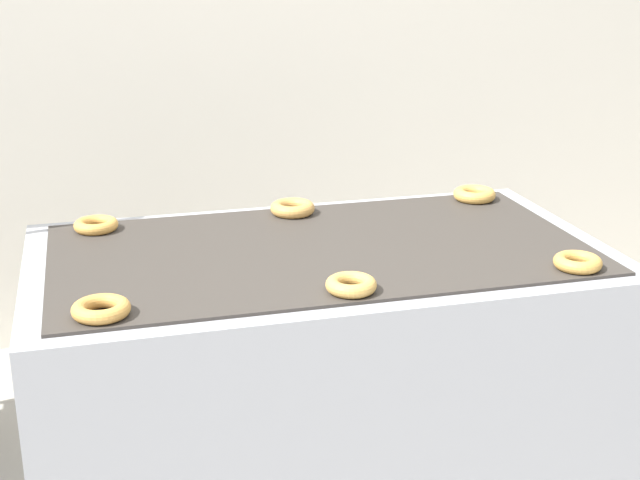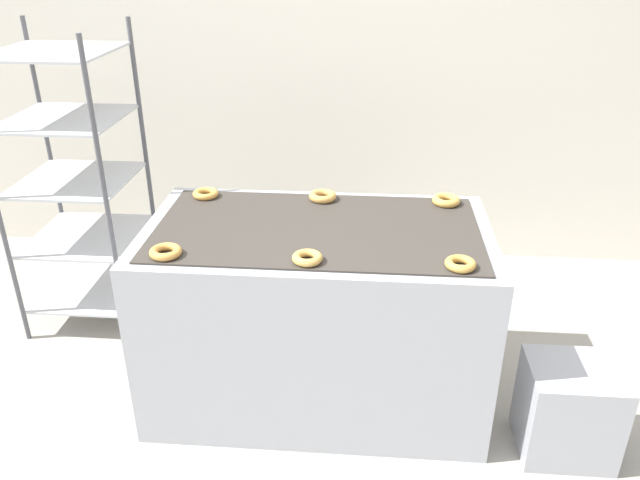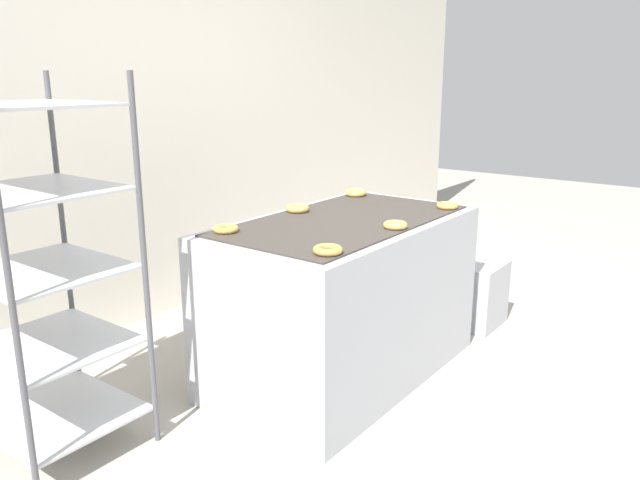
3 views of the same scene
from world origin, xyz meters
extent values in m
cube|color=#A8AAB2|center=(0.00, 0.66, 0.41)|extent=(1.44, 0.82, 0.83)
cube|color=#38332D|center=(0.00, 0.66, 0.83)|extent=(1.33, 0.72, 0.01)
cube|color=#262628|center=(0.40, 0.29, 0.58)|extent=(0.12, 0.07, 0.10)
torus|color=gold|center=(-0.54, 0.36, 0.85)|extent=(0.12, 0.12, 0.03)
torus|color=gold|center=(-0.01, 0.36, 0.85)|extent=(0.11, 0.11, 0.03)
torus|color=gold|center=(0.55, 0.36, 0.85)|extent=(0.11, 0.11, 0.03)
torus|color=gold|center=(-0.54, 0.95, 0.85)|extent=(0.12, 0.12, 0.03)
torus|color=#CE954A|center=(0.00, 0.96, 0.85)|extent=(0.13, 0.13, 0.03)
torus|color=gold|center=(0.55, 0.96, 0.85)|extent=(0.12, 0.12, 0.03)
camera|label=1|loc=(-0.55, -1.38, 1.57)|focal=50.00mm
camera|label=2|loc=(0.20, -1.65, 1.92)|focal=35.00mm
camera|label=3|loc=(-2.51, -1.06, 1.54)|focal=35.00mm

